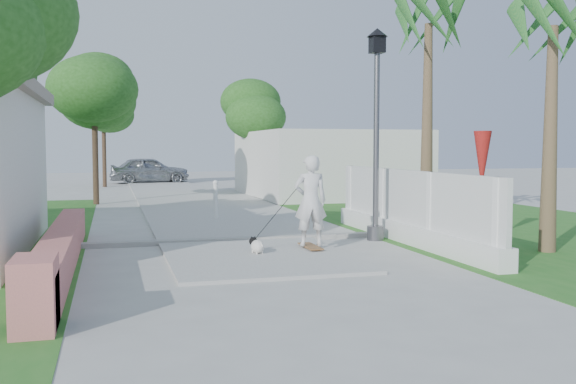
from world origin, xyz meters
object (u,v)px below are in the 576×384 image
object	(u,v)px
street_lamp	(376,125)
parked_car	(150,170)
skateboarder	(303,204)
patio_umbrella	(482,161)
dog	(257,246)
bollard	(216,199)

from	to	relation	value
street_lamp	parked_car	distance (m)	23.71
street_lamp	skateboarder	xyz separation A→B (m)	(-1.93, -1.04, -1.53)
street_lamp	skateboarder	distance (m)	2.67
patio_umbrella	dog	xyz separation A→B (m)	(-4.77, -0.29, -1.50)
skateboarder	parked_car	size ratio (longest dim) A/B	0.43
patio_umbrella	parked_car	distance (m)	24.99
dog	street_lamp	bearing A→B (deg)	11.55
patio_umbrella	parked_car	xyz separation A→B (m)	(-5.25, 24.41, -0.96)
patio_umbrella	parked_car	world-z (taller)	patio_umbrella
street_lamp	skateboarder	size ratio (longest dim) A/B	2.44
parked_car	street_lamp	bearing A→B (deg)	-173.62
dog	patio_umbrella	bearing A→B (deg)	-9.18
skateboarder	parked_car	xyz separation A→B (m)	(-1.42, 24.45, -0.17)
street_lamp	dog	bearing A→B (deg)	-155.73
bollard	parked_car	xyz separation A→B (m)	(-0.65, 18.91, 0.14)
street_lamp	patio_umbrella	xyz separation A→B (m)	(1.90, -1.00, -0.74)
street_lamp	patio_umbrella	size ratio (longest dim) A/B	1.93
skateboarder	parked_car	bearing A→B (deg)	-80.62
patio_umbrella	dog	size ratio (longest dim) A/B	4.55
bollard	patio_umbrella	world-z (taller)	patio_umbrella
street_lamp	dog	world-z (taller)	street_lamp
bollard	skateboarder	xyz separation A→B (m)	(0.77, -5.54, 0.32)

